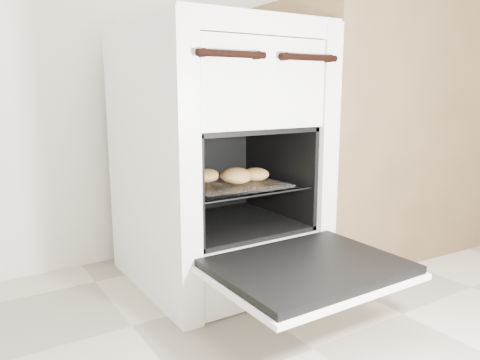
{
  "coord_description": "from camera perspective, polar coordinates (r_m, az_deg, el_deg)",
  "views": [
    {
      "loc": [
        -0.71,
        -0.08,
        0.62
      ],
      "look_at": [
        0.03,
        1.08,
        0.35
      ],
      "focal_mm": 35.0,
      "sensor_mm": 36.0,
      "label": 1
    }
  ],
  "objects": [
    {
      "name": "oven_door",
      "position": [
        1.21,
        8.31,
        -10.69
      ],
      "size": [
        0.48,
        0.37,
        0.03
      ],
      "color": "black",
      "rests_on": "stove"
    },
    {
      "name": "baked_rolls",
      "position": [
        1.47,
        -1.97,
        0.57
      ],
      "size": [
        0.25,
        0.21,
        0.05
      ],
      "color": "tan",
      "rests_on": "foil_sheet"
    },
    {
      "name": "oven_rack",
      "position": [
        1.47,
        -1.49,
        -0.58
      ],
      "size": [
        0.39,
        0.37,
        0.01
      ],
      "color": "black",
      "rests_on": "stove"
    },
    {
      "name": "foil_sheet",
      "position": [
        1.45,
        -1.13,
        -0.5
      ],
      "size": [
        0.3,
        0.27,
        0.01
      ],
      "primitive_type": "cube",
      "color": "white",
      "rests_on": "oven_rack"
    },
    {
      "name": "counter",
      "position": [
        2.0,
        16.16,
        6.06
      ],
      "size": [
        0.96,
        0.67,
        0.93
      ],
      "primitive_type": "cube",
      "rotation": [
        0.0,
        0.0,
        -0.06
      ],
      "color": "brown",
      "rests_on": "ground"
    },
    {
      "name": "stove",
      "position": [
        1.51,
        -2.66,
        2.44
      ],
      "size": [
        0.53,
        0.59,
        0.81
      ],
      "color": "white",
      "rests_on": "ground"
    }
  ]
}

